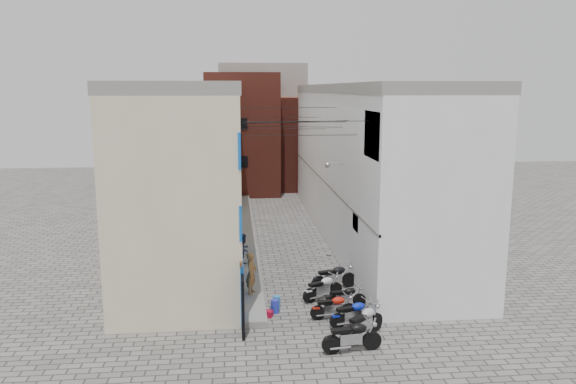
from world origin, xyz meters
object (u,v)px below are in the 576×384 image
object	(u,v)px
motorcycle_g	(334,276)
water_jug_far	(277,302)
motorcycle_a	(352,335)
motorcycle_d	(333,306)
person_a	(251,273)
water_jug_near	(275,306)
motorcycle_b	(364,321)
motorcycle_f	(323,287)
person_b	(244,249)
motorcycle_e	(346,296)
motorcycle_c	(353,312)
red_crate	(267,314)

from	to	relation	value
motorcycle_g	water_jug_far	distance (m)	3.32
motorcycle_a	motorcycle_d	world-z (taller)	motorcycle_a
person_a	water_jug_near	xyz separation A→B (m)	(0.87, -1.57, -0.87)
motorcycle_b	water_jug_near	size ratio (longest dim) A/B	4.08
motorcycle_g	water_jug_far	bearing A→B (deg)	-68.27
motorcycle_g	motorcycle_f	bearing A→B (deg)	-43.25
motorcycle_d	person_b	bearing A→B (deg)	-158.08
motorcycle_g	water_jug_near	world-z (taller)	motorcycle_g
person_b	water_jug_far	size ratio (longest dim) A/B	3.26
motorcycle_b	person_a	size ratio (longest dim) A/B	1.21
motorcycle_d	water_jug_far	xyz separation A→B (m)	(-2.09, 1.32, -0.29)
motorcycle_d	water_jug_near	bearing A→B (deg)	-116.21
person_b	water_jug_far	bearing A→B (deg)	-137.56
motorcycle_e	person_a	distance (m)	4.03
motorcycle_e	motorcycle_c	bearing A→B (deg)	-8.51
motorcycle_d	person_b	world-z (taller)	person_b
water_jug_far	red_crate	bearing A→B (deg)	-115.41
red_crate	motorcycle_c	bearing A→B (deg)	-21.11
person_a	motorcycle_g	bearing A→B (deg)	-57.46
motorcycle_e	person_a	bearing A→B (deg)	-115.34
motorcycle_a	water_jug_far	world-z (taller)	motorcycle_a
motorcycle_b	red_crate	size ratio (longest dim) A/B	5.52
motorcycle_e	red_crate	size ratio (longest dim) A/B	4.39
person_a	red_crate	distance (m)	2.27
motorcycle_g	person_b	bearing A→B (deg)	-141.42
motorcycle_a	water_jug_near	world-z (taller)	motorcycle_a
motorcycle_b	motorcycle_c	distance (m)	0.99
motorcycle_g	motorcycle_a	bearing A→B (deg)	-17.86
motorcycle_a	person_b	distance (m)	9.74
water_jug_far	water_jug_near	bearing A→B (deg)	-101.75
person_b	motorcycle_d	bearing A→B (deg)	-123.65
motorcycle_d	water_jug_near	size ratio (longest dim) A/B	3.45
motorcycle_c	motorcycle_e	xyz separation A→B (m)	(0.08, 1.84, -0.06)
motorcycle_g	person_b	xyz separation A→B (m)	(-3.92, 3.07, 0.42)
motorcycle_g	person_a	bearing A→B (deg)	-90.51
motorcycle_c	motorcycle_f	xyz separation A→B (m)	(-0.70, 2.78, 0.02)
motorcycle_e	motorcycle_g	world-z (taller)	motorcycle_g
motorcycle_g	red_crate	size ratio (longest dim) A/B	5.42
person_a	water_jug_near	size ratio (longest dim) A/B	3.37
motorcycle_b	water_jug_far	size ratio (longest dim) A/B	4.49
motorcycle_b	person_a	world-z (taller)	person_a
water_jug_near	motorcycle_c	bearing A→B (deg)	-29.57
motorcycle_a	person_b	size ratio (longest dim) A/B	1.34
motorcycle_a	motorcycle_c	bearing A→B (deg)	159.67
motorcycle_g	motorcycle_c	bearing A→B (deg)	-13.30
motorcycle_g	water_jug_near	bearing A→B (deg)	-62.73
person_a	person_b	bearing A→B (deg)	23.35
motorcycle_a	motorcycle_e	size ratio (longest dim) A/B	1.22
motorcycle_c	person_a	distance (m)	4.88
motorcycle_d	water_jug_far	world-z (taller)	motorcycle_d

